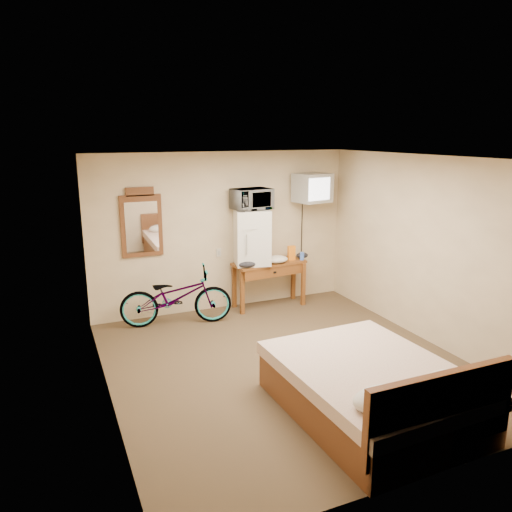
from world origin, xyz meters
name	(u,v)px	position (x,y,z in m)	size (l,w,h in m)	color
room	(289,267)	(0.00, 0.00, 1.25)	(4.60, 4.64, 2.50)	#4F3D27
desk	(270,271)	(0.69, 2.01, 0.61)	(1.21, 0.55, 0.75)	brown
mini_fridge	(252,237)	(0.39, 2.05, 1.18)	(0.62, 0.61, 0.87)	white
microwave	(252,199)	(0.39, 2.05, 1.78)	(0.59, 0.40, 0.32)	white
snack_bag	(291,253)	(1.08, 2.01, 0.87)	(0.12, 0.07, 0.24)	orange
blue_cup	(302,256)	(1.24, 1.95, 0.81)	(0.07, 0.07, 0.13)	#4675EF
cloth_cream	(277,259)	(0.77, 1.94, 0.81)	(0.37, 0.29, 0.12)	beige
cloth_dark_a	(247,264)	(0.24, 1.87, 0.80)	(0.29, 0.22, 0.11)	black
cloth_dark_b	(302,255)	(1.30, 2.05, 0.80)	(0.20, 0.17, 0.09)	black
crt_television	(312,188)	(1.44, 2.02, 1.91)	(0.61, 0.65, 0.46)	black
wall_mirror	(141,223)	(-1.27, 2.27, 1.48)	(0.61, 0.04, 1.03)	brown
bicycle	(176,297)	(-0.91, 1.84, 0.43)	(0.57, 1.63, 0.86)	black
bed	(374,390)	(0.27, -1.37, 0.29)	(1.62, 2.10, 0.90)	brown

